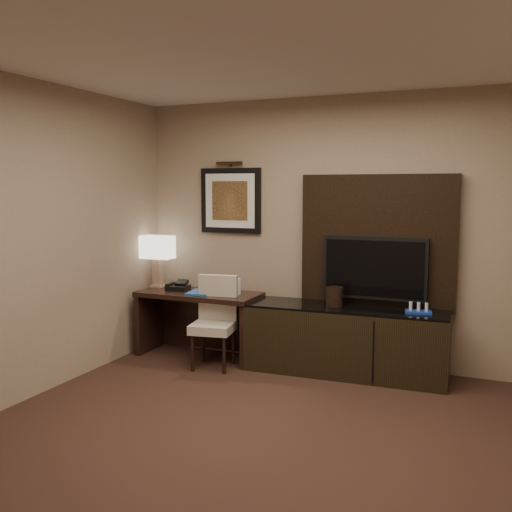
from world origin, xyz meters
The scene contains 17 objects.
floor centered at (0.00, 0.00, -0.01)m, with size 4.50×5.00×0.01m, color black.
ceiling centered at (0.00, 0.00, 2.70)m, with size 4.50×5.00×0.01m, color silver.
wall_back centered at (0.00, 2.50, 1.35)m, with size 4.50×0.01×2.70m, color gray.
desk centered at (-1.50, 2.10, 0.35)m, with size 1.30×0.56×0.69m, color black.
credenza centered at (0.08, 2.15, 0.33)m, with size 1.91×0.53×0.66m, color black.
tv_wall_panel centered at (0.30, 2.44, 1.27)m, with size 1.50×0.12×1.30m, color black.
tv centered at (0.30, 2.34, 1.02)m, with size 1.00×0.08×0.60m, color black.
artwork centered at (-1.30, 2.48, 1.65)m, with size 0.70×0.04×0.70m, color black.
picture_light centered at (-1.30, 2.44, 2.05)m, with size 0.04×0.04×0.30m, color #3F2914.
desk_chair centered at (-1.18, 1.81, 0.42)m, with size 0.40×0.47×0.84m, color beige, non-canonical shape.
table_lamp centered at (-2.07, 2.21, 1.00)m, with size 0.38×0.22×0.61m, color tan, non-canonical shape.
desk_phone centered at (-1.76, 2.12, 0.75)m, with size 0.22×0.20×0.11m, color black, non-canonical shape.
blue_folder centered at (-1.45, 2.05, 0.70)m, with size 0.23×0.31×0.02m, color #1B59B2.
book centered at (-1.35, 2.11, 0.80)m, with size 0.15×0.02×0.21m, color #ADA588.
water_bottle centered at (-1.07, 2.16, 0.78)m, with size 0.06×0.06×0.17m, color silver.
ice_bucket centered at (-0.04, 2.15, 0.75)m, with size 0.17×0.17×0.18m, color black.
minibar_tray centered at (0.75, 2.14, 0.70)m, with size 0.23×0.14×0.08m, color #173398, non-canonical shape.
Camera 1 is at (1.37, -3.11, 1.79)m, focal length 40.00 mm.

